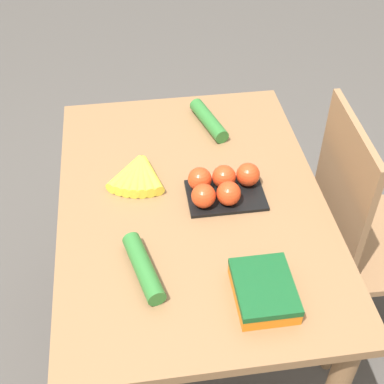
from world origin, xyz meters
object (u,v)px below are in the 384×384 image
at_px(tomato_pack, 222,186).
at_px(cucumber_near, 209,120).
at_px(cucumber_far, 143,267).
at_px(carrot_bag, 264,289).
at_px(banana_bunch, 138,175).
at_px(chair, 365,236).

distance_m(tomato_pack, cucumber_near, 0.34).
bearing_deg(tomato_pack, cucumber_near, 176.82).
bearing_deg(tomato_pack, cucumber_far, -43.71).
bearing_deg(carrot_bag, banana_bunch, -150.17).
relative_size(tomato_pack, cucumber_near, 1.04).
relative_size(chair, cucumber_near, 4.52).
distance_m(banana_bunch, cucumber_near, 0.35).
relative_size(tomato_pack, cucumber_far, 1.04).
distance_m(chair, banana_bunch, 0.79).
xyz_separation_m(banana_bunch, carrot_bag, (0.46, 0.27, 0.01)).
height_order(carrot_bag, cucumber_near, carrot_bag).
relative_size(carrot_bag, cucumber_near, 0.83).
xyz_separation_m(banana_bunch, cucumber_near, (-0.24, 0.25, 0.01)).
distance_m(cucumber_near, cucumber_far, 0.65).
bearing_deg(cucumber_near, carrot_bag, 1.29).
height_order(chair, banana_bunch, chair).
height_order(chair, cucumber_far, chair).
relative_size(banana_bunch, cucumber_far, 0.80).
xyz_separation_m(chair, tomato_pack, (0.02, -0.50, 0.30)).
xyz_separation_m(tomato_pack, cucumber_near, (-0.34, 0.02, -0.01)).
height_order(banana_bunch, tomato_pack, tomato_pack).
xyz_separation_m(banana_bunch, tomato_pack, (0.10, 0.23, 0.02)).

